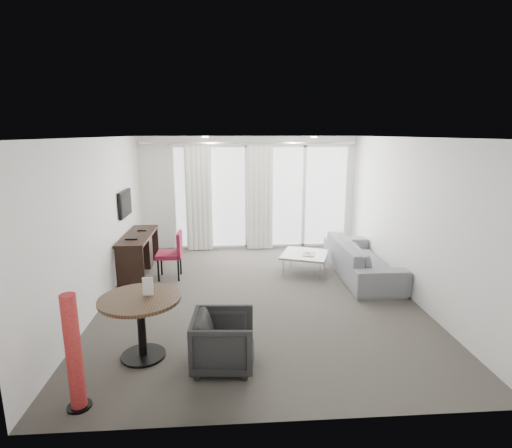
{
  "coord_description": "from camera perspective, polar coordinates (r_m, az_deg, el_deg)",
  "views": [
    {
      "loc": [
        -0.48,
        -6.23,
        2.66
      ],
      "look_at": [
        0.0,
        0.6,
        1.1
      ],
      "focal_mm": 28.0,
      "sensor_mm": 36.0,
      "label": 1
    }
  ],
  "objects": [
    {
      "name": "floor",
      "position": [
        6.8,
        0.36,
        -10.22
      ],
      "size": [
        5.0,
        6.0,
        0.0
      ],
      "primitive_type": "cube",
      "color": "#46413B",
      "rests_on": "ground"
    },
    {
      "name": "ceiling",
      "position": [
        6.25,
        0.4,
        12.28
      ],
      "size": [
        5.0,
        6.0,
        0.0
      ],
      "primitive_type": "cube",
      "color": "white",
      "rests_on": "ground"
    },
    {
      "name": "wall_left",
      "position": [
        6.69,
        -21.49,
        0.19
      ],
      "size": [
        0.0,
        6.0,
        2.6
      ],
      "primitive_type": "cube",
      "color": "silver",
      "rests_on": "ground"
    },
    {
      "name": "wall_right",
      "position": [
        7.04,
        21.11,
        0.82
      ],
      "size": [
        0.0,
        6.0,
        2.6
      ],
      "primitive_type": "cube",
      "color": "silver",
      "rests_on": "ground"
    },
    {
      "name": "wall_front",
      "position": [
        3.54,
        4.18,
        -9.81
      ],
      "size": [
        5.0,
        0.0,
        2.6
      ],
      "primitive_type": "cube",
      "color": "silver",
      "rests_on": "ground"
    },
    {
      "name": "window_panel",
      "position": [
        9.37,
        0.8,
        3.87
      ],
      "size": [
        4.0,
        0.02,
        2.38
      ],
      "primitive_type": null,
      "color": "white",
      "rests_on": "ground"
    },
    {
      "name": "window_frame",
      "position": [
        9.35,
        0.81,
        3.85
      ],
      "size": [
        4.1,
        0.06,
        2.44
      ],
      "primitive_type": null,
      "color": "white",
      "rests_on": "ground"
    },
    {
      "name": "curtain_left",
      "position": [
        9.19,
        -8.17,
        3.57
      ],
      "size": [
        0.6,
        0.2,
        2.38
      ],
      "primitive_type": null,
      "color": "silver",
      "rests_on": "ground"
    },
    {
      "name": "curtain_right",
      "position": [
        9.2,
        0.58,
        3.7
      ],
      "size": [
        0.6,
        0.2,
        2.38
      ],
      "primitive_type": null,
      "color": "silver",
      "rests_on": "ground"
    },
    {
      "name": "curtain_track",
      "position": [
        9.07,
        -1.01,
        11.51
      ],
      "size": [
        4.8,
        0.04,
        0.04
      ],
      "primitive_type": null,
      "color": "#B2B2B7",
      "rests_on": "ceiling"
    },
    {
      "name": "downlight_a",
      "position": [
        7.84,
        -7.26,
        12.22
      ],
      "size": [
        0.12,
        0.12,
        0.02
      ],
      "primitive_type": "cylinder",
      "color": "#FFE0B2",
      "rests_on": "ceiling"
    },
    {
      "name": "downlight_b",
      "position": [
        8.01,
        8.27,
        12.2
      ],
      "size": [
        0.12,
        0.12,
        0.02
      ],
      "primitive_type": "cylinder",
      "color": "#FFE0B2",
      "rests_on": "ceiling"
    },
    {
      "name": "desk",
      "position": [
        8.09,
        -16.36,
        -4.07
      ],
      "size": [
        0.51,
        1.62,
        0.76
      ],
      "primitive_type": null,
      "color": "black",
      "rests_on": "floor"
    },
    {
      "name": "tv",
      "position": [
        8.04,
        -18.21,
        2.81
      ],
      "size": [
        0.05,
        0.8,
        0.5
      ],
      "primitive_type": null,
      "color": "black",
      "rests_on": "wall_left"
    },
    {
      "name": "desk_chair",
      "position": [
        7.62,
        -12.3,
        -4.39
      ],
      "size": [
        0.48,
        0.45,
        0.89
      ],
      "primitive_type": null,
      "rotation": [
        0.0,
        0.0,
        0.0
      ],
      "color": "maroon",
      "rests_on": "floor"
    },
    {
      "name": "round_table",
      "position": [
        5.13,
        -16.03,
        -14.02
      ],
      "size": [
        1.13,
        1.13,
        0.77
      ],
      "primitive_type": null,
      "rotation": [
        0.0,
        0.0,
        0.19
      ],
      "color": "#3D2A19",
      "rests_on": "floor"
    },
    {
      "name": "menu_card",
      "position": [
        5.03,
        -15.08,
        -10.32
      ],
      "size": [
        0.12,
        0.03,
        0.22
      ],
      "primitive_type": null,
      "rotation": [
        0.0,
        0.0,
        0.06
      ],
      "color": "white",
      "rests_on": "round_table"
    },
    {
      "name": "red_lamp",
      "position": [
        4.4,
        -24.61,
        -16.38
      ],
      "size": [
        0.27,
        0.27,
        1.2
      ],
      "primitive_type": "cylinder",
      "rotation": [
        0.0,
        0.0,
        -0.11
      ],
      "color": "#AD2928",
      "rests_on": "floor"
    },
    {
      "name": "tub_armchair",
      "position": [
        4.81,
        -4.67,
        -16.32
      ],
      "size": [
        0.75,
        0.74,
        0.65
      ],
      "primitive_type": "imported",
      "rotation": [
        0.0,
        0.0,
        1.51
      ],
      "color": "black",
      "rests_on": "floor"
    },
    {
      "name": "coffee_table",
      "position": [
        7.89,
        6.96,
        -5.52
      ],
      "size": [
        1.09,
        1.09,
        0.38
      ],
      "primitive_type": null,
      "rotation": [
        0.0,
        0.0,
        -0.36
      ],
      "color": "gray",
      "rests_on": "floor"
    },
    {
      "name": "remote",
      "position": [
        7.82,
        7.51,
        -4.4
      ],
      "size": [
        0.07,
        0.17,
        0.02
      ],
      "primitive_type": null,
      "rotation": [
        0.0,
        0.0,
        0.12
      ],
      "color": "black",
      "rests_on": "coffee_table"
    },
    {
      "name": "magazine",
      "position": [
        7.78,
        7.57,
        -4.48
      ],
      "size": [
        0.27,
        0.31,
        0.02
      ],
      "primitive_type": null,
      "rotation": [
        0.0,
        0.0,
        -0.29
      ],
      "color": "gray",
      "rests_on": "coffee_table"
    },
    {
      "name": "sofa",
      "position": [
        7.84,
        14.87,
        -4.83
      ],
      "size": [
        0.91,
        2.32,
        0.68
      ],
      "primitive_type": "imported",
      "rotation": [
        0.0,
        0.0,
        1.57
      ],
      "color": "slate",
      "rests_on": "floor"
    },
    {
      "name": "terrace_slab",
      "position": [
        11.1,
        0.12,
        -1.35
      ],
      "size": [
        5.6,
        3.0,
        0.12
      ],
      "primitive_type": "cube",
      "color": "#4D4D50",
      "rests_on": "ground"
    },
    {
      "name": "rattan_chair_a",
      "position": [
        10.5,
        5.75,
        0.46
      ],
      "size": [
        0.73,
        0.73,
        0.85
      ],
      "primitive_type": null,
      "rotation": [
        0.0,
        0.0,
        -0.33
      ],
      "color": "#503220",
      "rests_on": "terrace_slab"
    },
    {
      "name": "rattan_chair_b",
      "position": [
        11.58,
        9.04,
        1.29
      ],
      "size": [
        0.62,
        0.62,
        0.75
      ],
      "primitive_type": null,
      "rotation": [
        0.0,
        0.0,
        -0.24
      ],
      "color": "#503220",
      "rests_on": "terrace_slab"
    },
    {
      "name": "rattan_table",
      "position": [
        11.23,
        8.05,
        0.17
      ],
      "size": [
        0.51,
        0.51,
        0.45
      ],
      "primitive_type": null,
      "rotation": [
        0.0,
        0.0,
        -0.15
      ],
      "color": "#503220",
      "rests_on": "terrace_slab"
    },
    {
      "name": "balustrade",
      "position": [
        12.4,
        -0.36,
        2.8
      ],
      "size": [
        5.5,
        0.06,
        1.05
      ],
      "primitive_type": null,
      "color": "#B2B2B7",
      "rests_on": "terrace_slab"
    }
  ]
}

